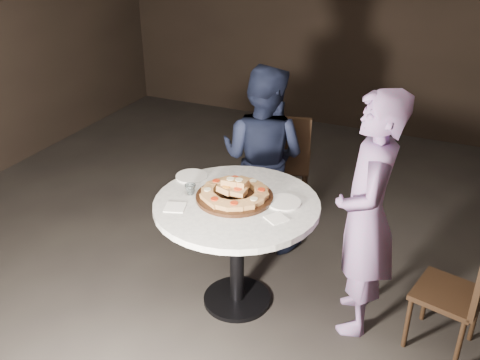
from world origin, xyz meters
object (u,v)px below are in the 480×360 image
object	(u,v)px
focaccia_pile	(234,191)
diner_navy	(263,157)
serving_board	(234,197)
diner_teal	(366,217)
water_glass	(190,189)
chair_right	(463,291)
chair_far	(283,158)
table	(237,222)

from	to	relation	value
focaccia_pile	diner_navy	distance (m)	0.79
serving_board	diner_teal	world-z (taller)	diner_teal
focaccia_pile	water_glass	size ratio (longest dim) A/B	6.05
chair_right	water_glass	bearing A→B (deg)	-71.21
chair_right	diner_navy	xyz separation A→B (m)	(-1.54, 0.68, 0.28)
chair_far	diner_navy	xyz separation A→B (m)	(-0.03, -0.38, 0.16)
focaccia_pile	diner_teal	xyz separation A→B (m)	(0.81, 0.12, -0.05)
focaccia_pile	chair_right	world-z (taller)	focaccia_pile
table	focaccia_pile	world-z (taller)	focaccia_pile
diner_teal	chair_right	bearing A→B (deg)	75.48
chair_right	focaccia_pile	bearing A→B (deg)	-72.76
table	water_glass	world-z (taller)	water_glass
table	water_glass	distance (m)	0.36
table	diner_navy	distance (m)	0.83
table	diner_teal	xyz separation A→B (m)	(0.78, 0.15, 0.15)
chair_far	serving_board	bearing A→B (deg)	79.51
chair_far	water_glass	bearing A→B (deg)	66.16
focaccia_pile	diner_teal	distance (m)	0.82
serving_board	water_glass	bearing A→B (deg)	-167.01
chair_right	diner_teal	world-z (taller)	diner_teal
table	chair_far	size ratio (longest dim) A/B	1.15
water_glass	chair_far	distance (m)	1.26
focaccia_pile	chair_far	bearing A→B (deg)	94.67
serving_board	chair_right	xyz separation A→B (m)	(1.41, 0.10, -0.35)
water_glass	diner_teal	size ratio (longest dim) A/B	0.05
serving_board	diner_teal	distance (m)	0.82
serving_board	focaccia_pile	size ratio (longest dim) A/B	1.13
chair_right	diner_navy	size ratio (longest dim) A/B	0.53
water_glass	chair_far	world-z (taller)	chair_far
serving_board	table	bearing A→B (deg)	-48.36
diner_navy	diner_teal	world-z (taller)	diner_teal
focaccia_pile	chair_far	distance (m)	1.19
water_glass	serving_board	bearing A→B (deg)	12.99
table	diner_teal	bearing A→B (deg)	11.11
diner_teal	chair_far	bearing A→B (deg)	-151.74
focaccia_pile	water_glass	xyz separation A→B (m)	(-0.28, -0.07, -0.02)
water_glass	diner_teal	world-z (taller)	diner_teal
diner_navy	diner_teal	size ratio (longest dim) A/B	0.92
chair_far	diner_navy	size ratio (longest dim) A/B	0.67
chair_far	diner_teal	size ratio (longest dim) A/B	0.61
water_glass	diner_navy	xyz separation A→B (m)	(0.16, 0.84, -0.10)
focaccia_pile	chair_far	world-z (taller)	chair_far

